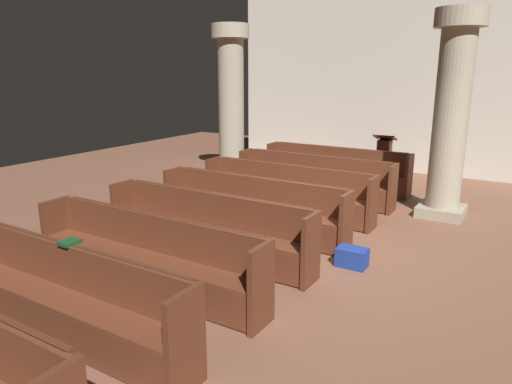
{
  "coord_description": "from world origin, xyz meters",
  "views": [
    {
      "loc": [
        2.55,
        -5.9,
        2.5
      ],
      "look_at": [
        -0.95,
        -0.18,
        0.75
      ],
      "focal_mm": 32.79,
      "sensor_mm": 36.0,
      "label": 1
    }
  ],
  "objects_px": {
    "pew_row_1": "(314,177)",
    "pew_row_4": "(207,225)",
    "pew_row_3": "(252,205)",
    "pew_row_5": "(146,252)",
    "kneeler_box_blue": "(352,257)",
    "pew_row_2": "(286,189)",
    "hymn_book": "(69,242)",
    "lectern": "(383,161)",
    "pillar_aisle_side": "(451,113)",
    "pew_row_6": "(60,291)",
    "pillar_far_side": "(231,102)",
    "pew_row_0": "(336,167)"
  },
  "relations": [
    {
      "from": "pew_row_4",
      "to": "pew_row_5",
      "type": "height_order",
      "value": "same"
    },
    {
      "from": "pew_row_1",
      "to": "pew_row_2",
      "type": "distance_m",
      "value": 1.15
    },
    {
      "from": "pew_row_3",
      "to": "pew_row_5",
      "type": "xyz_separation_m",
      "value": [
        0.0,
        -2.29,
        0.0
      ]
    },
    {
      "from": "pew_row_0",
      "to": "hymn_book",
      "type": "bearing_deg",
      "value": -90.26
    },
    {
      "from": "pew_row_3",
      "to": "pillar_far_side",
      "type": "bearing_deg",
      "value": 129.17
    },
    {
      "from": "pillar_far_side",
      "to": "hymn_book",
      "type": "relative_size",
      "value": 18.84
    },
    {
      "from": "pillar_far_side",
      "to": "pew_row_2",
      "type": "bearing_deg",
      "value": -36.21
    },
    {
      "from": "pillar_far_side",
      "to": "lectern",
      "type": "xyz_separation_m",
      "value": [
        2.98,
        1.87,
        -1.35
      ]
    },
    {
      "from": "pillar_far_side",
      "to": "hymn_book",
      "type": "xyz_separation_m",
      "value": [
        2.29,
        -6.1,
        -0.91
      ]
    },
    {
      "from": "pew_row_1",
      "to": "lectern",
      "type": "height_order",
      "value": "lectern"
    },
    {
      "from": "pew_row_0",
      "to": "pew_row_3",
      "type": "xyz_separation_m",
      "value": [
        0.0,
        -3.44,
        0.0
      ]
    },
    {
      "from": "pew_row_0",
      "to": "pew_row_1",
      "type": "relative_size",
      "value": 1.0
    },
    {
      "from": "pew_row_3",
      "to": "pew_row_5",
      "type": "relative_size",
      "value": 1.0
    },
    {
      "from": "pew_row_2",
      "to": "pillar_far_side",
      "type": "bearing_deg",
      "value": 143.79
    },
    {
      "from": "pew_row_2",
      "to": "lectern",
      "type": "bearing_deg",
      "value": 79.44
    },
    {
      "from": "pew_row_0",
      "to": "lectern",
      "type": "xyz_separation_m",
      "value": [
        0.66,
        1.27,
        -0.02
      ]
    },
    {
      "from": "pew_row_6",
      "to": "pillar_aisle_side",
      "type": "relative_size",
      "value": 0.92
    },
    {
      "from": "lectern",
      "to": "pew_row_3",
      "type": "bearing_deg",
      "value": -98.03
    },
    {
      "from": "pew_row_5",
      "to": "pillar_far_side",
      "type": "height_order",
      "value": "pillar_far_side"
    },
    {
      "from": "pew_row_1",
      "to": "kneeler_box_blue",
      "type": "height_order",
      "value": "pew_row_1"
    },
    {
      "from": "pew_row_3",
      "to": "pew_row_4",
      "type": "relative_size",
      "value": 1.0
    },
    {
      "from": "pew_row_2",
      "to": "kneeler_box_blue",
      "type": "xyz_separation_m",
      "value": [
        1.8,
        -1.54,
        -0.34
      ]
    },
    {
      "from": "pew_row_5",
      "to": "pillar_far_side",
      "type": "distance_m",
      "value": 5.79
    },
    {
      "from": "pew_row_1",
      "to": "hymn_book",
      "type": "relative_size",
      "value": 17.27
    },
    {
      "from": "pew_row_2",
      "to": "pillar_aisle_side",
      "type": "relative_size",
      "value": 0.92
    },
    {
      "from": "pew_row_2",
      "to": "hymn_book",
      "type": "height_order",
      "value": "hymn_book"
    },
    {
      "from": "pew_row_0",
      "to": "kneeler_box_blue",
      "type": "relative_size",
      "value": 8.19
    },
    {
      "from": "pew_row_5",
      "to": "pew_row_2",
      "type": "bearing_deg",
      "value": 90.0
    },
    {
      "from": "pew_row_3",
      "to": "pew_row_6",
      "type": "distance_m",
      "value": 3.44
    },
    {
      "from": "pew_row_3",
      "to": "pillar_aisle_side",
      "type": "height_order",
      "value": "pillar_aisle_side"
    },
    {
      "from": "pew_row_4",
      "to": "kneeler_box_blue",
      "type": "height_order",
      "value": "pew_row_4"
    },
    {
      "from": "pew_row_3",
      "to": "hymn_book",
      "type": "height_order",
      "value": "hymn_book"
    },
    {
      "from": "pew_row_6",
      "to": "lectern",
      "type": "bearing_deg",
      "value": 85.34
    },
    {
      "from": "hymn_book",
      "to": "pillar_far_side",
      "type": "bearing_deg",
      "value": 110.54
    },
    {
      "from": "lectern",
      "to": "pillar_aisle_side",
      "type": "bearing_deg",
      "value": -51.58
    },
    {
      "from": "pew_row_2",
      "to": "kneeler_box_blue",
      "type": "bearing_deg",
      "value": -40.56
    },
    {
      "from": "pew_row_2",
      "to": "pillar_aisle_side",
      "type": "distance_m",
      "value": 3.06
    },
    {
      "from": "pillar_far_side",
      "to": "pew_row_6",
      "type": "bearing_deg",
      "value": -69.77
    },
    {
      "from": "pew_row_5",
      "to": "pillar_aisle_side",
      "type": "distance_m",
      "value": 5.56
    },
    {
      "from": "pew_row_5",
      "to": "pew_row_6",
      "type": "bearing_deg",
      "value": -90.0
    },
    {
      "from": "pew_row_1",
      "to": "pew_row_3",
      "type": "xyz_separation_m",
      "value": [
        0.0,
        -2.29,
        0.0
      ]
    },
    {
      "from": "pew_row_2",
      "to": "hymn_book",
      "type": "xyz_separation_m",
      "value": [
        -0.03,
        -4.4,
        0.43
      ]
    },
    {
      "from": "pew_row_3",
      "to": "kneeler_box_blue",
      "type": "distance_m",
      "value": 1.87
    },
    {
      "from": "pillar_aisle_side",
      "to": "kneeler_box_blue",
      "type": "height_order",
      "value": "pillar_aisle_side"
    },
    {
      "from": "pew_row_1",
      "to": "pew_row_6",
      "type": "relative_size",
      "value": 1.0
    },
    {
      "from": "pew_row_1",
      "to": "pew_row_4",
      "type": "height_order",
      "value": "same"
    },
    {
      "from": "pew_row_2",
      "to": "lectern",
      "type": "xyz_separation_m",
      "value": [
        0.66,
        3.56,
        -0.02
      ]
    },
    {
      "from": "pew_row_3",
      "to": "pew_row_5",
      "type": "distance_m",
      "value": 2.29
    },
    {
      "from": "pew_row_2",
      "to": "pew_row_6",
      "type": "relative_size",
      "value": 1.0
    },
    {
      "from": "pew_row_5",
      "to": "pillar_far_side",
      "type": "xyz_separation_m",
      "value": [
        -2.32,
        5.14,
        1.34
      ]
    }
  ]
}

